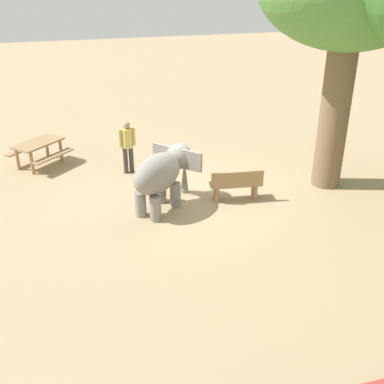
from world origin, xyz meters
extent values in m
plane|color=tan|center=(0.00, 0.00, 0.00)|extent=(60.00, 60.00, 0.00)
cylinder|color=gray|center=(1.21, 0.03, 0.33)|extent=(0.28, 0.28, 0.66)
cylinder|color=gray|center=(0.90, 0.36, 0.33)|extent=(0.28, 0.28, 0.66)
cylinder|color=gray|center=(1.87, 0.65, 0.33)|extent=(0.28, 0.28, 0.66)
cylinder|color=gray|center=(1.56, 0.98, 0.33)|extent=(0.28, 0.28, 0.66)
ellipsoid|color=gray|center=(1.39, 0.51, 1.05)|extent=(1.77, 1.73, 0.99)
sphere|color=gray|center=(0.65, -0.19, 1.17)|extent=(0.70, 0.70, 0.70)
cone|color=gray|center=(0.46, -0.37, 0.55)|extent=(0.22, 0.22, 1.10)
cube|color=gray|center=(1.04, -0.46, 1.17)|extent=(0.45, 0.47, 0.53)
cube|color=gray|center=(0.41, 0.22, 1.17)|extent=(0.45, 0.47, 0.53)
cylinder|color=#3F3833|center=(1.66, -2.16, 0.41)|extent=(0.14, 0.14, 0.82)
cylinder|color=#3F3833|center=(1.84, -2.13, 0.41)|extent=(0.14, 0.14, 0.82)
cylinder|color=tan|center=(1.75, -2.14, 1.11)|extent=(0.32, 0.32, 0.58)
sphere|color=tan|center=(1.75, -2.14, 1.51)|extent=(0.22, 0.22, 0.22)
cylinder|color=tan|center=(1.54, -2.17, 1.12)|extent=(0.09, 0.09, 0.55)
cylinder|color=tan|center=(1.96, -2.12, 1.12)|extent=(0.09, 0.09, 0.55)
cylinder|color=brown|center=(-3.62, 0.19, 2.08)|extent=(0.80, 0.80, 4.15)
cube|color=#9E7A51|center=(-0.76, 0.41, 0.45)|extent=(1.44, 0.57, 0.06)
cube|color=#9E7A51|center=(-0.74, 0.58, 0.68)|extent=(1.40, 0.23, 0.40)
cube|color=#9E7A51|center=(-0.24, 0.35, 0.21)|extent=(0.12, 0.37, 0.42)
cube|color=#9E7A51|center=(-1.28, 0.47, 0.21)|extent=(0.12, 0.37, 0.42)
cube|color=#9E7A51|center=(4.36, -3.44, 0.75)|extent=(1.64, 1.61, 0.06)
cylinder|color=#9E7A51|center=(4.14, -4.09, 0.36)|extent=(0.10, 0.10, 0.72)
cylinder|color=#9E7A51|center=(3.70, -3.62, 0.36)|extent=(0.10, 0.10, 0.72)
cylinder|color=#9E7A51|center=(5.02, -3.26, 0.36)|extent=(0.10, 0.10, 0.72)
cylinder|color=#9E7A51|center=(4.58, -2.80, 0.36)|extent=(0.10, 0.10, 0.72)
cube|color=#9E7A51|center=(4.79, -3.89, 0.44)|extent=(1.25, 1.21, 0.05)
cube|color=#9E7A51|center=(3.93, -2.99, 0.44)|extent=(1.25, 1.21, 0.05)
camera|label=1|loc=(3.41, 11.07, 5.83)|focal=43.90mm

